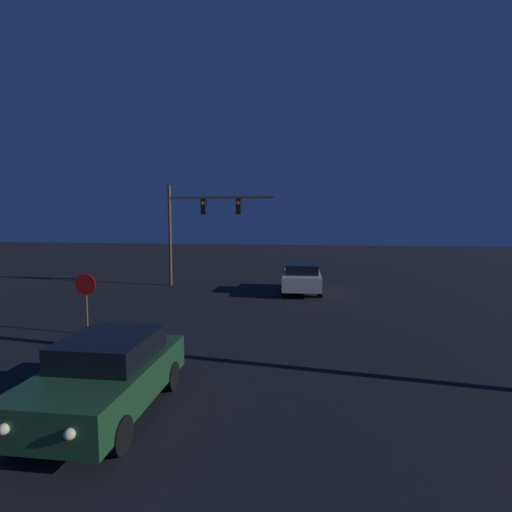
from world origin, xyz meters
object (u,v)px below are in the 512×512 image
at_px(car_far, 302,278).
at_px(stop_sign, 86,292).
at_px(car_near, 107,375).
at_px(traffic_signal_mast, 198,218).

relative_size(car_far, stop_sign, 2.04).
height_order(car_near, car_far, same).
distance_m(traffic_signal_mast, stop_sign, 10.51).
relative_size(traffic_signal_mast, stop_sign, 2.99).
bearing_deg(car_near, car_far, -104.95).
relative_size(car_near, traffic_signal_mast, 0.68).
bearing_deg(car_far, stop_sign, -130.28).
bearing_deg(car_far, traffic_signal_mast, 166.96).
distance_m(car_far, traffic_signal_mast, 7.01).
distance_m(car_near, traffic_signal_mast, 15.83).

